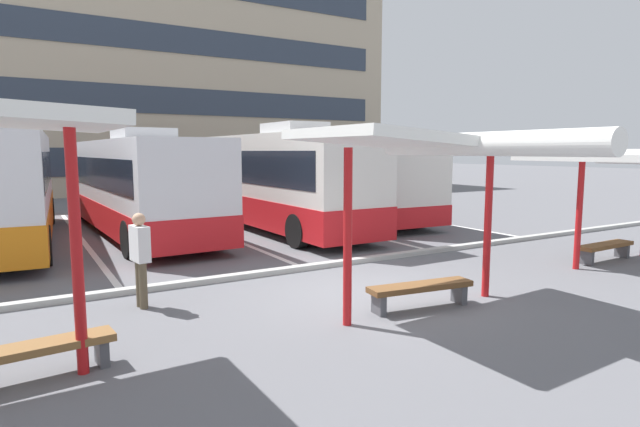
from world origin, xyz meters
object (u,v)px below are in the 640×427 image
Objects in this scene: waiting_shelter_1 at (437,147)px; bench_3 at (605,248)px; waiting_shelter_2 at (630,158)px; waiting_passenger_0 at (140,253)px; coach_bus_2 at (277,182)px; coach_bus_1 at (134,186)px; coach_bus_3 at (335,178)px; bench_1 at (29,354)px; bench_2 at (421,290)px; coach_bus_0 at (3,188)px.

bench_3 is (6.75, 0.92, -2.50)m from waiting_shelter_1.
waiting_shelter_2 is 2.95× the size of waiting_passenger_0.
waiting_passenger_0 is at bearing 167.45° from waiting_shelter_2.
coach_bus_1 is at bearing 154.85° from coach_bus_2.
bench_3 is (1.09, -11.16, -1.29)m from coach_bus_3.
coach_bus_3 is at bearing 42.78° from waiting_passenger_0.
coach_bus_2 reaches higher than waiting_passenger_0.
coach_bus_2 is 9.38m from waiting_passenger_0.
bench_1 is at bearing 174.78° from waiting_shelter_1.
bench_2 is at bearing -101.18° from coach_bus_2.
bench_1 is (-11.72, -11.52, -1.29)m from coach_bus_3.
coach_bus_0 is 12.07m from coach_bus_3.
coach_bus_1 reaches higher than waiting_shelter_2.
coach_bus_2 is 6.00× the size of waiting_passenger_0.
coach_bus_0 is 9.09m from waiting_passenger_0.
bench_1 is at bearing -88.23° from coach_bus_0.
bench_1 is at bearing -127.58° from waiting_passenger_0.
coach_bus_1 is 14.56m from bench_3.
bench_2 is (-0.00, 0.32, -2.50)m from waiting_shelter_1.
bench_2 is 0.40× the size of waiting_shelter_2.
waiting_shelter_2 is at bearing 3.93° from waiting_shelter_1.
coach_bus_0 reaches higher than waiting_shelter_2.
bench_1 is at bearing 179.60° from waiting_shelter_2.
coach_bus_2 is at bearing 117.02° from waiting_shelter_2.
coach_bus_3 is 2.59× the size of waiting_shelter_1.
coach_bus_3 is at bearing 1.75° from coach_bus_0.
waiting_passenger_0 is at bearing -131.12° from coach_bus_2.
bench_3 is at bearing -50.11° from coach_bus_1.
bench_1 is at bearing -106.92° from coach_bus_1.
waiting_passenger_0 is at bearing -100.44° from coach_bus_1.
bench_1 is (-3.50, -11.50, -1.25)m from coach_bus_1.
coach_bus_3 is 13.51m from waiting_passenger_0.
waiting_passenger_0 is at bearing -137.22° from coach_bus_3.
coach_bus_1 reaches higher than bench_2.
coach_bus_1 is 2.46× the size of waiting_shelter_2.
waiting_shelter_2 is at bearing -12.55° from waiting_passenger_0.
waiting_shelter_1 is at bearing -172.23° from bench_3.
coach_bus_1 is 6.29× the size of bench_3.
coach_bus_2 is at bearing 79.16° from waiting_shelter_1.
coach_bus_1 is 6.22× the size of bench_1.
coach_bus_0 is at bearing -178.25° from coach_bus_3.
coach_bus_3 is (3.75, 2.12, -0.07)m from coach_bus_2.
bench_1 is 12.81m from bench_3.
waiting_shelter_2 is 2.56× the size of bench_3.
waiting_shelter_2 is at bearing -0.40° from bench_1.
waiting_shelter_1 is 0.91× the size of waiting_shelter_2.
bench_2 is at bearing -178.75° from waiting_shelter_2.
bench_2 is at bearing -2.23° from bench_1.
waiting_shelter_1 is 2.32× the size of bench_3.
coach_bus_2 is 10.70m from waiting_shelter_2.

